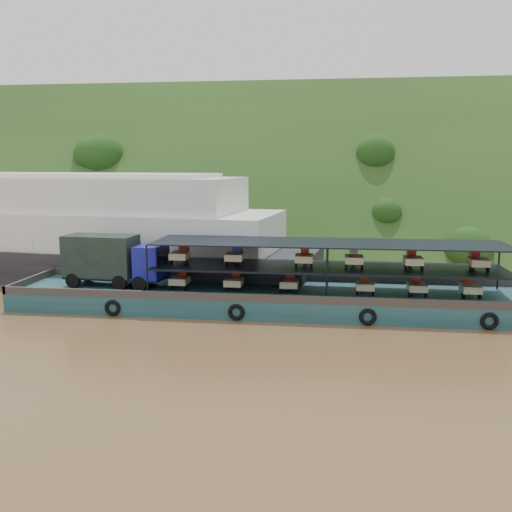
# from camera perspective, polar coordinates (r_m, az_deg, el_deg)

# --- Properties ---
(ground) EXTENTS (160.00, 160.00, 0.00)m
(ground) POSITION_cam_1_polar(r_m,az_deg,el_deg) (37.68, 2.42, -5.61)
(ground) COLOR brown
(ground) RESTS_ON ground
(hillside) EXTENTS (140.00, 39.60, 39.60)m
(hillside) POSITION_cam_1_polar(r_m,az_deg,el_deg) (72.99, 5.01, 1.63)
(hillside) COLOR #173412
(hillside) RESTS_ON ground
(cargo_barge) EXTENTS (35.00, 7.18, 4.75)m
(cargo_barge) POSITION_cam_1_polar(r_m,az_deg,el_deg) (38.52, 0.27, -3.46)
(cargo_barge) COLOR #133A43
(cargo_barge) RESTS_ON ground
(passenger_ferry) EXTENTS (44.56, 16.17, 8.82)m
(passenger_ferry) POSITION_cam_1_polar(r_m,az_deg,el_deg) (52.45, -18.36, 2.40)
(passenger_ferry) COLOR black
(passenger_ferry) RESTS_ON ground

